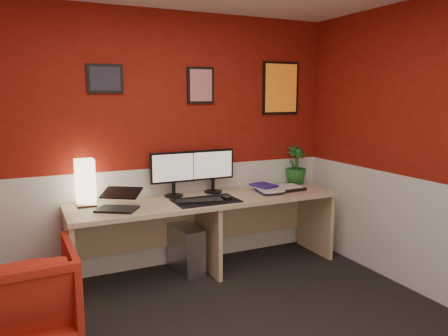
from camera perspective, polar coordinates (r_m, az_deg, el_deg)
wall_back at (r=4.19m, az=-10.66°, el=3.24°), size 4.00×0.01×2.50m
wainscot_back at (r=4.33m, az=-10.34°, el=-6.67°), size 4.00×0.01×1.00m
wainscot_right at (r=3.98m, az=26.80°, el=-9.03°), size 0.01×3.50×1.00m
desk at (r=4.23m, az=-2.13°, el=-8.86°), size 2.60×0.65×0.73m
shoji_lamp at (r=4.00m, az=-17.89°, el=-2.02°), size 0.16×0.16×0.40m
laptop at (r=3.79m, az=-14.04°, el=-3.84°), size 0.40×0.37×0.22m
monitor_left at (r=4.17m, az=-6.74°, el=0.11°), size 0.45×0.06×0.58m
monitor_right at (r=4.32m, az=-1.48°, el=0.51°), size 0.45×0.06×0.58m
desk_mat at (r=4.03m, az=-2.39°, el=-4.34°), size 0.60×0.38×0.01m
keyboard at (r=3.98m, az=-3.24°, el=-4.35°), size 0.44×0.24×0.02m
mouse at (r=4.06m, az=0.31°, el=-3.97°), size 0.07×0.11×0.03m
book_bottom at (r=4.36m, az=4.59°, el=-3.16°), size 0.24×0.30×0.03m
book_middle at (r=4.32m, az=4.52°, el=-2.89°), size 0.28×0.35×0.02m
book_top at (r=4.36m, az=4.34°, el=-2.48°), size 0.24×0.29×0.02m
zen_tray at (r=4.53m, az=8.19°, el=-2.72°), size 0.36×0.26×0.03m
potted_plant at (r=4.84m, az=9.51°, el=0.40°), size 0.25×0.25×0.42m
pc_tower at (r=4.29m, az=-5.08°, el=-10.61°), size 0.25×0.47×0.45m
armchair at (r=3.39m, az=-25.31°, el=-15.05°), size 0.75×0.77×0.68m
art_left at (r=4.09m, az=-15.48°, el=11.32°), size 0.32×0.02×0.26m
art_center at (r=4.34m, az=-3.12°, el=10.87°), size 0.28×0.02×0.36m
art_right at (r=4.77m, az=7.51°, el=10.44°), size 0.44×0.02×0.56m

